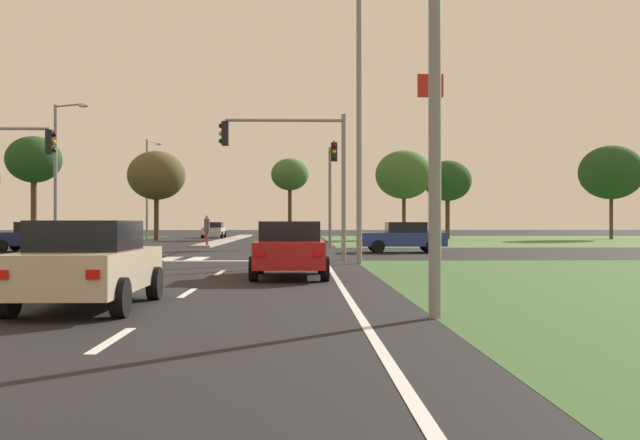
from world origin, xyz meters
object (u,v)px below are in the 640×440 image
at_px(treeline_third, 157,176).
at_px(treeline_sixth, 448,181).
at_px(traffic_signal_near_right, 298,159).
at_px(treeline_fourth, 290,175).
at_px(street_lamp_second, 365,97).
at_px(traffic_signal_far_right, 331,176).
at_px(car_blue_third, 403,237).
at_px(treeline_fifth, 404,175).
at_px(street_lamp_third, 59,167).
at_px(fastfood_pole_sign, 430,121).
at_px(car_navy_fourth, 38,236).
at_px(treeline_seventh, 611,172).
at_px(car_beige_near, 89,263).
at_px(street_lamp_fourth, 148,183).
at_px(car_red_second, 290,249).
at_px(car_silver_fifth, 214,230).
at_px(treeline_second, 34,160).
at_px(pedestrian_at_median, 207,227).

height_order(treeline_third, treeline_sixth, treeline_third).
bearing_deg(traffic_signal_near_right, treeline_fourth, 91.42).
bearing_deg(street_lamp_second, traffic_signal_far_right, 92.60).
bearing_deg(traffic_signal_far_right, treeline_fourth, 96.38).
bearing_deg(car_blue_third, treeline_fifth, -8.35).
height_order(car_blue_third, treeline_fifth, treeline_fifth).
relative_size(street_lamp_third, treeline_sixth, 1.16).
bearing_deg(traffic_signal_near_right, fastfood_pole_sign, 67.05).
bearing_deg(treeline_fourth, car_navy_fourth, -115.12).
bearing_deg(treeline_seventh, car_navy_fourth, -148.45).
relative_size(traffic_signal_far_right, treeline_third, 0.80).
bearing_deg(treeline_seventh, car_beige_near, -122.31).
bearing_deg(treeline_fifth, traffic_signal_far_right, -108.20).
bearing_deg(treeline_sixth, treeline_seventh, -7.71).
height_order(car_blue_third, treeline_third, treeline_third).
bearing_deg(car_beige_near, fastfood_pole_sign, 70.95).
xyz_separation_m(car_beige_near, traffic_signal_far_right, (5.42, 26.67, 3.29)).
bearing_deg(treeline_fifth, traffic_signal_near_right, -105.19).
distance_m(street_lamp_fourth, fastfood_pole_sign, 27.68).
xyz_separation_m(car_navy_fourth, street_lamp_second, (15.73, -10.97, 5.25)).
relative_size(car_red_second, traffic_signal_far_right, 0.74).
xyz_separation_m(car_silver_fifth, treeline_third, (-3.40, -10.33, 4.51)).
relative_size(street_lamp_third, treeline_fifth, 1.06).
xyz_separation_m(car_silver_fifth, treeline_second, (-13.56, -9.51, 5.81)).
relative_size(traffic_signal_far_right, treeline_second, 0.69).
xyz_separation_m(car_blue_third, street_lamp_third, (-18.81, 5.47, 3.85)).
xyz_separation_m(car_red_second, street_lamp_third, (-13.42, 21.11, 3.84)).
bearing_deg(traffic_signal_far_right, car_beige_near, -101.48).
relative_size(street_lamp_second, pedestrian_at_median, 6.06).
bearing_deg(fastfood_pole_sign, car_navy_fourth, -149.54).
xyz_separation_m(car_silver_fifth, street_lamp_third, (-5.41, -27.67, 3.86)).
height_order(pedestrian_at_median, fastfood_pole_sign, fastfood_pole_sign).
height_order(treeline_third, treeline_seventh, treeline_seventh).
bearing_deg(pedestrian_at_median, car_red_second, -134.61).
height_order(car_beige_near, car_navy_fourth, car_beige_near).
bearing_deg(treeline_sixth, treeline_fourth, -178.75).
bearing_deg(fastfood_pole_sign, treeline_fourth, 127.28).
relative_size(traffic_signal_near_right, street_lamp_third, 0.71).
xyz_separation_m(treeline_third, treeline_sixth, (24.89, 5.48, -0.08)).
height_order(car_silver_fifth, treeline_sixth, treeline_sixth).
bearing_deg(street_lamp_second, treeline_second, 126.12).
height_order(car_blue_third, street_lamp_third, street_lamp_third).
xyz_separation_m(car_navy_fourth, traffic_signal_far_right, (15.11, 2.71, 3.29)).
xyz_separation_m(car_blue_third, car_navy_fourth, (-18.50, 1.45, 0.01)).
height_order(car_silver_fifth, street_lamp_fourth, street_lamp_fourth).
xyz_separation_m(pedestrian_at_median, fastfood_pole_sign, (14.76, 7.05, 7.44)).
height_order(car_navy_fourth, car_silver_fifth, car_navy_fourth).
xyz_separation_m(street_lamp_second, treeline_sixth, (10.86, 37.81, -0.83)).
distance_m(fastfood_pole_sign, treeline_fifth, 11.86).
distance_m(street_lamp_third, treeline_fourth, 25.89).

